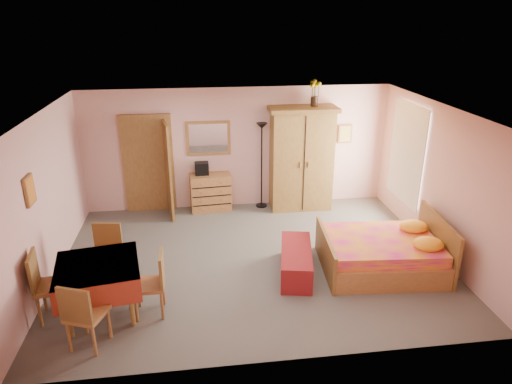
{
  "coord_description": "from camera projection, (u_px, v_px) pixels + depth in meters",
  "views": [
    {
      "loc": [
        -0.86,
        -6.9,
        4.02
      ],
      "look_at": [
        0.1,
        0.3,
        1.15
      ],
      "focal_mm": 32.0,
      "sensor_mm": 36.0,
      "label": 1
    }
  ],
  "objects": [
    {
      "name": "bed",
      "position": [
        382.0,
        244.0,
        7.53
      ],
      "size": [
        2.08,
        1.7,
        0.91
      ],
      "primitive_type": "cube",
      "rotation": [
        0.0,
        0.0,
        -0.08
      ],
      "color": "#D41471",
      "rests_on": "floor"
    },
    {
      "name": "floor",
      "position": [
        253.0,
        260.0,
        7.95
      ],
      "size": [
        6.5,
        6.5,
        0.0
      ],
      "primitive_type": "plane",
      "color": "#5E5A53",
      "rests_on": "ground"
    },
    {
      "name": "wall_right",
      "position": [
        439.0,
        181.0,
        7.87
      ],
      "size": [
        0.1,
        5.0,
        2.6
      ],
      "primitive_type": "cube",
      "color": "#E1A8A3",
      "rests_on": "floor"
    },
    {
      "name": "chair_east",
      "position": [
        149.0,
        284.0,
        6.38
      ],
      "size": [
        0.43,
        0.43,
        0.95
      ],
      "primitive_type": "cube",
      "rotation": [
        0.0,
        0.0,
        1.57
      ],
      "color": "#A06336",
      "rests_on": "floor"
    },
    {
      "name": "window",
      "position": [
        407.0,
        153.0,
        8.91
      ],
      "size": [
        0.08,
        1.4,
        1.95
      ],
      "primitive_type": "cube",
      "color": "white",
      "rests_on": "wall_right"
    },
    {
      "name": "picture_back",
      "position": [
        345.0,
        134.0,
        9.94
      ],
      "size": [
        0.3,
        0.04,
        0.4
      ],
      "primitive_type": "cube",
      "color": "#D8BF59",
      "rests_on": "wall_back"
    },
    {
      "name": "sunflower_vase",
      "position": [
        315.0,
        93.0,
        9.27
      ],
      "size": [
        0.23,
        0.23,
        0.54
      ],
      "primitive_type": "cube",
      "rotation": [
        0.0,
        0.0,
        0.07
      ],
      "color": "yellow",
      "rests_on": "wardrobe"
    },
    {
      "name": "dining_table",
      "position": [
        100.0,
        290.0,
        6.38
      ],
      "size": [
        1.26,
        1.26,
        0.81
      ],
      "primitive_type": "cube",
      "rotation": [
        0.0,
        0.0,
        0.17
      ],
      "color": "maroon",
      "rests_on": "floor"
    },
    {
      "name": "wall_front",
      "position": [
        280.0,
        270.0,
        5.16
      ],
      "size": [
        6.5,
        0.1,
        2.6
      ],
      "primitive_type": "cube",
      "color": "#E1A8A3",
      "rests_on": "floor"
    },
    {
      "name": "doorway",
      "position": [
        149.0,
        165.0,
        9.61
      ],
      "size": [
        1.06,
        0.12,
        2.15
      ],
      "primitive_type": "cube",
      "color": "#9E6B35",
      "rests_on": "floor"
    },
    {
      "name": "wardrobe",
      "position": [
        301.0,
        159.0,
        9.73
      ],
      "size": [
        1.43,
        0.75,
        2.22
      ],
      "primitive_type": "cube",
      "rotation": [
        0.0,
        0.0,
        -0.01
      ],
      "color": "olive",
      "rests_on": "floor"
    },
    {
      "name": "wall_back",
      "position": [
        238.0,
        148.0,
        9.77
      ],
      "size": [
        6.5,
        0.1,
        2.6
      ],
      "primitive_type": "cube",
      "color": "#E1A8A3",
      "rests_on": "floor"
    },
    {
      "name": "wall_mirror",
      "position": [
        208.0,
        138.0,
        9.6
      ],
      "size": [
        0.93,
        0.05,
        0.74
      ],
      "primitive_type": "cube",
      "rotation": [
        0.0,
        0.0,
        0.0
      ],
      "color": "silver",
      "rests_on": "wall_back"
    },
    {
      "name": "chair_south",
      "position": [
        87.0,
        313.0,
        5.75
      ],
      "size": [
        0.57,
        0.57,
        0.97
      ],
      "primitive_type": "cube",
      "rotation": [
        0.0,
        0.0,
        -0.37
      ],
      "color": "#AF703B",
      "rests_on": "floor"
    },
    {
      "name": "ceiling",
      "position": [
        252.0,
        112.0,
        6.99
      ],
      "size": [
        6.5,
        6.5,
        0.0
      ],
      "primitive_type": "plane",
      "rotation": [
        3.14,
        0.0,
        0.0
      ],
      "color": "brown",
      "rests_on": "wall_back"
    },
    {
      "name": "chair_west",
      "position": [
        53.0,
        285.0,
        6.29
      ],
      "size": [
        0.52,
        0.52,
        1.02
      ],
      "primitive_type": "cube",
      "rotation": [
        0.0,
        0.0,
        -1.44
      ],
      "color": "#A06D36",
      "rests_on": "floor"
    },
    {
      "name": "floor_lamp",
      "position": [
        262.0,
        166.0,
        9.81
      ],
      "size": [
        0.25,
        0.25,
        1.88
      ],
      "primitive_type": "cube",
      "rotation": [
        0.0,
        0.0,
        -0.03
      ],
      "color": "black",
      "rests_on": "floor"
    },
    {
      "name": "wall_left",
      "position": [
        45.0,
        201.0,
        7.07
      ],
      "size": [
        0.1,
        5.0,
        2.6
      ],
      "primitive_type": "cube",
      "color": "#E1A8A3",
      "rests_on": "floor"
    },
    {
      "name": "picture_left",
      "position": [
        29.0,
        190.0,
        6.37
      ],
      "size": [
        0.04,
        0.32,
        0.42
      ],
      "primitive_type": "cube",
      "color": "orange",
      "rests_on": "wall_left"
    },
    {
      "name": "chest_of_drawers",
      "position": [
        211.0,
        192.0,
        9.83
      ],
      "size": [
        0.89,
        0.5,
        0.81
      ],
      "primitive_type": "cube",
      "rotation": [
        0.0,
        0.0,
        0.08
      ],
      "color": "#AA6C39",
      "rests_on": "floor"
    },
    {
      "name": "bench",
      "position": [
        296.0,
        261.0,
        7.47
      ],
      "size": [
        0.73,
        1.39,
        0.44
      ],
      "primitive_type": "cube",
      "rotation": [
        0.0,
        0.0,
        -0.19
      ],
      "color": "maroon",
      "rests_on": "floor"
    },
    {
      "name": "chair_north",
      "position": [
        105.0,
        257.0,
        7.06
      ],
      "size": [
        0.5,
        0.5,
        0.98
      ],
      "primitive_type": "cube",
      "rotation": [
        0.0,
        0.0,
        2.99
      ],
      "color": "#B0743B",
      "rests_on": "floor"
    },
    {
      "name": "stereo",
      "position": [
        202.0,
        168.0,
        9.64
      ],
      "size": [
        0.29,
        0.22,
        0.27
      ],
      "primitive_type": "cube",
      "rotation": [
        0.0,
        0.0,
        0.04
      ],
      "color": "black",
      "rests_on": "chest_of_drawers"
    }
  ]
}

